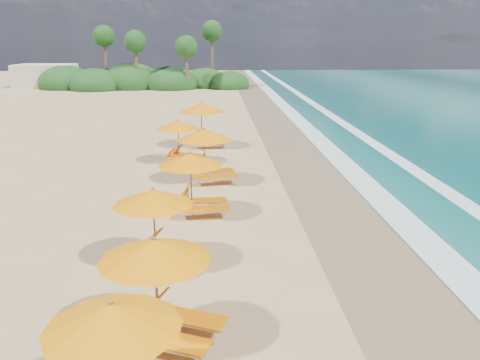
# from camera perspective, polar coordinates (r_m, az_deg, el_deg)

# --- Properties ---
(ground) EXTENTS (160.00, 160.00, 0.00)m
(ground) POSITION_cam_1_polar(r_m,az_deg,el_deg) (17.74, 0.00, -3.73)
(ground) COLOR tan
(ground) RESTS_ON ground
(wet_sand) EXTENTS (4.00, 160.00, 0.01)m
(wet_sand) POSITION_cam_1_polar(r_m,az_deg,el_deg) (18.38, 12.58, -3.40)
(wet_sand) COLOR #85704F
(wet_sand) RESTS_ON ground
(surf_foam) EXTENTS (4.00, 160.00, 0.01)m
(surf_foam) POSITION_cam_1_polar(r_m,az_deg,el_deg) (19.26, 20.35, -3.06)
(surf_foam) COLOR white
(surf_foam) RESTS_ON ground
(station_0) EXTENTS (2.61, 2.49, 2.20)m
(station_0) POSITION_cam_1_polar(r_m,az_deg,el_deg) (8.43, -12.94, -18.92)
(station_0) COLOR olive
(station_0) RESTS_ON ground
(station_1) EXTENTS (2.99, 2.95, 2.30)m
(station_1) POSITION_cam_1_polar(r_m,az_deg,el_deg) (10.16, -8.72, -11.82)
(station_1) COLOR olive
(station_1) RESTS_ON ground
(station_2) EXTENTS (2.83, 2.78, 2.20)m
(station_2) POSITION_cam_1_polar(r_m,az_deg,el_deg) (13.55, -9.21, -4.80)
(station_2) COLOR olive
(station_2) RESTS_ON ground
(station_3) EXTENTS (2.57, 2.40, 2.28)m
(station_3) POSITION_cam_1_polar(r_m,az_deg,el_deg) (17.22, -5.08, 0.06)
(station_3) COLOR olive
(station_3) RESTS_ON ground
(station_4) EXTENTS (2.84, 2.70, 2.39)m
(station_4) POSITION_cam_1_polar(r_m,az_deg,el_deg) (21.10, -3.61, 3.26)
(station_4) COLOR olive
(station_4) RESTS_ON ground
(station_5) EXTENTS (2.82, 2.78, 2.18)m
(station_5) POSITION_cam_1_polar(r_m,az_deg,el_deg) (24.61, -6.74, 4.74)
(station_5) COLOR olive
(station_5) RESTS_ON ground
(station_6) EXTENTS (2.86, 2.67, 2.57)m
(station_6) POSITION_cam_1_polar(r_m,az_deg,el_deg) (28.18, -4.03, 6.70)
(station_6) COLOR olive
(station_6) RESTS_ON ground
(treeline) EXTENTS (25.80, 8.80, 9.74)m
(treeline) POSITION_cam_1_polar(r_m,az_deg,el_deg) (63.04, -11.49, 11.20)
(treeline) COLOR #163D14
(treeline) RESTS_ON ground
(beach_building) EXTENTS (7.00, 5.00, 2.80)m
(beach_building) POSITION_cam_1_polar(r_m,az_deg,el_deg) (68.19, -21.47, 11.12)
(beach_building) COLOR beige
(beach_building) RESTS_ON ground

